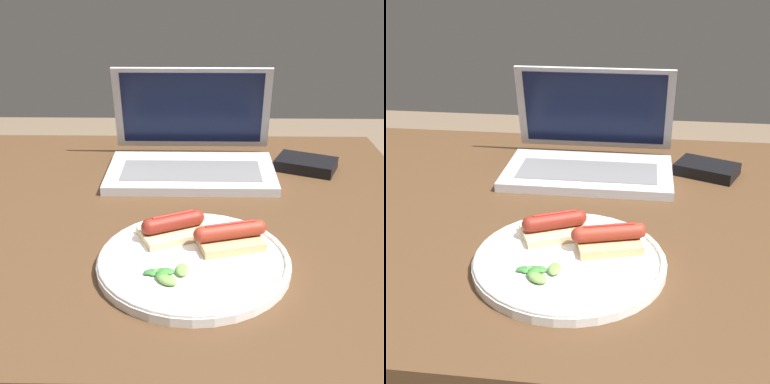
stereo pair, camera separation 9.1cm
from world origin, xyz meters
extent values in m
cube|color=#4C331E|center=(0.00, 0.00, 0.70)|extent=(1.03, 0.86, 0.04)
cylinder|color=#4C331E|center=(0.42, 0.34, 0.34)|extent=(0.05, 0.05, 0.68)
cylinder|color=#4C331E|center=(-0.42, 0.34, 0.34)|extent=(0.05, 0.05, 0.68)
cube|color=#B7B7BC|center=(0.07, 0.16, 0.72)|extent=(0.35, 0.21, 0.02)
cube|color=slate|center=(0.07, 0.15, 0.73)|extent=(0.29, 0.11, 0.00)
cube|color=#B7B7BC|center=(0.07, 0.29, 0.83)|extent=(0.35, 0.05, 0.19)
cube|color=#0C1433|center=(0.07, 0.28, 0.83)|extent=(0.31, 0.04, 0.17)
cylinder|color=white|center=(0.08, -0.19, 0.72)|extent=(0.29, 0.29, 0.01)
torus|color=white|center=(0.08, -0.19, 0.73)|extent=(0.29, 0.29, 0.01)
cube|color=tan|center=(0.14, -0.15, 0.74)|extent=(0.11, 0.09, 0.01)
cylinder|color=maroon|center=(0.14, -0.15, 0.76)|extent=(0.10, 0.05, 0.02)
sphere|color=maroon|center=(0.18, -0.14, 0.76)|extent=(0.02, 0.02, 0.02)
sphere|color=maroon|center=(0.09, -0.16, 0.76)|extent=(0.02, 0.02, 0.02)
cylinder|color=red|center=(0.14, -0.15, 0.77)|extent=(0.08, 0.03, 0.01)
cube|color=#D6B784|center=(0.05, -0.12, 0.73)|extent=(0.12, 0.11, 0.01)
cylinder|color=maroon|center=(0.05, -0.12, 0.75)|extent=(0.09, 0.06, 0.03)
sphere|color=maroon|center=(0.08, -0.10, 0.75)|extent=(0.03, 0.03, 0.03)
sphere|color=maroon|center=(0.01, -0.14, 0.75)|extent=(0.03, 0.03, 0.03)
cylinder|color=red|center=(0.05, -0.12, 0.77)|extent=(0.07, 0.03, 0.01)
ellipsoid|color=#709E4C|center=(0.04, -0.25, 0.73)|extent=(0.02, 0.02, 0.01)
ellipsoid|color=#4C8E3D|center=(0.03, -0.23, 0.73)|extent=(0.02, 0.02, 0.01)
ellipsoid|color=#387A33|center=(0.04, -0.24, 0.73)|extent=(0.02, 0.03, 0.01)
ellipsoid|color=#709E4C|center=(0.04, -0.26, 0.73)|extent=(0.04, 0.03, 0.01)
ellipsoid|color=#2D662D|center=(0.02, -0.23, 0.73)|extent=(0.02, 0.02, 0.01)
ellipsoid|color=#387A33|center=(0.02, -0.23, 0.73)|extent=(0.02, 0.02, 0.01)
ellipsoid|color=#387A33|center=(0.04, -0.23, 0.73)|extent=(0.03, 0.02, 0.01)
ellipsoid|color=#709E4C|center=(0.06, -0.23, 0.73)|extent=(0.02, 0.03, 0.01)
cube|color=black|center=(0.32, 0.21, 0.73)|extent=(0.15, 0.12, 0.02)
camera|label=1|loc=(0.09, -0.88, 1.15)|focal=50.00mm
camera|label=2|loc=(0.18, -0.87, 1.15)|focal=50.00mm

